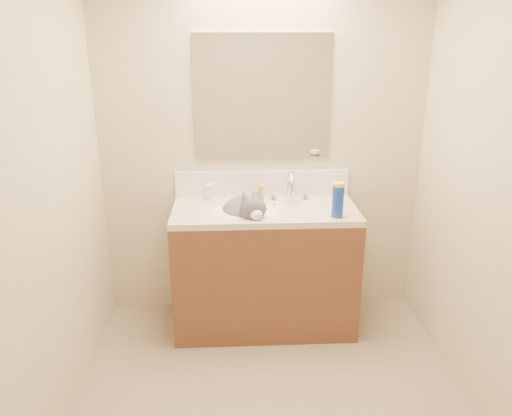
{
  "coord_description": "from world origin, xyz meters",
  "views": [
    {
      "loc": [
        -0.22,
        -2.07,
        1.94
      ],
      "look_at": [
        -0.06,
        0.92,
        0.88
      ],
      "focal_mm": 35.0,
      "sensor_mm": 36.0,
      "label": 1
    }
  ],
  "objects": [
    {
      "name": "spray_cap",
      "position": [
        0.44,
        0.79,
        1.06
      ],
      "size": [
        0.07,
        0.07,
        0.04
      ],
      "primitive_type": "cylinder",
      "rotation": [
        0.0,
        0.0,
        -0.02
      ],
      "color": "yellow",
      "rests_on": "spray_can"
    },
    {
      "name": "pill_bottle",
      "position": [
        -0.36,
        1.16,
        0.92
      ],
      "size": [
        0.07,
        0.07,
        0.11
      ],
      "primitive_type": "cylinder",
      "rotation": [
        0.0,
        0.0,
        -0.16
      ],
      "color": "silver",
      "rests_on": "counter_slab"
    },
    {
      "name": "faucet",
      "position": [
        0.18,
        1.11,
        0.95
      ],
      "size": [
        0.28,
        0.2,
        0.21
      ],
      "color": "silver",
      "rests_on": "counter_slab"
    },
    {
      "name": "counter_slab",
      "position": [
        0.0,
        0.97,
        0.84
      ],
      "size": [
        1.2,
        0.55,
        0.04
      ],
      "primitive_type": "cube",
      "color": "beige",
      "rests_on": "vanity_cabinet"
    },
    {
      "name": "silver_jar",
      "position": [
        -0.06,
        1.16,
        0.89
      ],
      "size": [
        0.06,
        0.06,
        0.05
      ],
      "primitive_type": "cylinder",
      "rotation": [
        0.0,
        0.0,
        -0.39
      ],
      "color": "#B7B7BC",
      "rests_on": "counter_slab"
    },
    {
      "name": "amber_bottle",
      "position": [
        -0.01,
        1.17,
        0.91
      ],
      "size": [
        0.05,
        0.05,
        0.1
      ],
      "primitive_type": "cylinder",
      "rotation": [
        0.0,
        0.0,
        -0.23
      ],
      "color": "gold",
      "rests_on": "counter_slab"
    },
    {
      "name": "backsplash",
      "position": [
        0.0,
        1.24,
        0.95
      ],
      "size": [
        1.2,
        0.02,
        0.18
      ],
      "primitive_type": "cube",
      "color": "silver",
      "rests_on": "counter_slab"
    },
    {
      "name": "room_shell",
      "position": [
        0.0,
        0.0,
        1.49
      ],
      "size": [
        2.24,
        2.54,
        2.52
      ],
      "color": "#C1B090",
      "rests_on": "ground"
    },
    {
      "name": "spray_can",
      "position": [
        0.44,
        0.79,
        0.96
      ],
      "size": [
        0.07,
        0.07,
        0.2
      ],
      "primitive_type": "cylinder",
      "rotation": [
        0.0,
        0.0,
        -0.02
      ],
      "color": "#16329E",
      "rests_on": "counter_slab"
    },
    {
      "name": "mirror",
      "position": [
        0.0,
        1.24,
        1.54
      ],
      "size": [
        0.9,
        0.02,
        0.8
      ],
      "primitive_type": "cube",
      "color": "white",
      "rests_on": "room_shell"
    },
    {
      "name": "pill_label",
      "position": [
        -0.36,
        1.16,
        0.9
      ],
      "size": [
        0.07,
        0.07,
        0.04
      ],
      "primitive_type": "cylinder",
      "rotation": [
        0.0,
        0.0,
        -0.16
      ],
      "color": "#CA5421",
      "rests_on": "pill_bottle"
    },
    {
      "name": "toothbrush",
      "position": [
        0.06,
        1.01,
        0.87
      ],
      "size": [
        0.06,
        0.14,
        0.01
      ],
      "primitive_type": "cube",
      "rotation": [
        0.0,
        0.0,
        0.3
      ],
      "color": "silver",
      "rests_on": "counter_slab"
    },
    {
      "name": "vanity_cabinet",
      "position": [
        0.0,
        0.97,
        0.41
      ],
      "size": [
        1.2,
        0.55,
        0.82
      ],
      "primitive_type": "cube",
      "color": "brown",
      "rests_on": "ground"
    },
    {
      "name": "cat",
      "position": [
        -0.12,
        0.95,
        0.84
      ],
      "size": [
        0.43,
        0.47,
        0.33
      ],
      "rotation": [
        0.0,
        0.0,
        0.29
      ],
      "color": "#4B494B",
      "rests_on": "basin"
    },
    {
      "name": "basin",
      "position": [
        -0.12,
        0.94,
        0.79
      ],
      "size": [
        0.45,
        0.36,
        0.14
      ],
      "primitive_type": "ellipsoid",
      "color": "white",
      "rests_on": "vanity_cabinet"
    },
    {
      "name": "toothbrush_head",
      "position": [
        0.06,
        1.01,
        0.87
      ],
      "size": [
        0.02,
        0.03,
        0.02
      ],
      "primitive_type": "cube",
      "rotation": [
        0.0,
        0.0,
        0.3
      ],
      "color": "#6B88E4",
      "rests_on": "counter_slab"
    }
  ]
}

